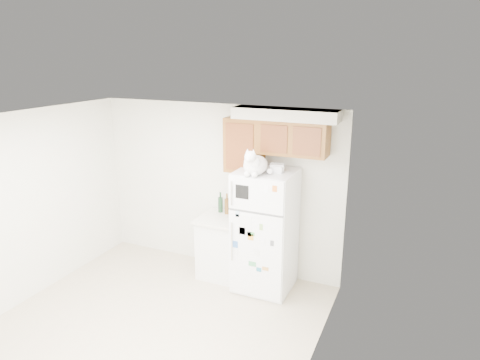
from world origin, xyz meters
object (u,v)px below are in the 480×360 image
Objects in this scene: base_counter at (222,246)px; cat at (255,164)px; storage_box_back at (277,168)px; bottle_green at (220,202)px; refrigerator at (265,231)px; bottle_amber at (227,204)px; storage_box_front at (277,169)px.

cat reaches higher than base_counter.
bottle_green is at bearing 154.67° from storage_box_back.
bottle_green is at bearing 122.23° from base_counter.
refrigerator is 1.02m from cat.
storage_box_back is at bearing 53.57° from cat.
base_counter is 1.54m from cat.
bottle_green is at bearing 166.97° from bottle_amber.
storage_box_back is 0.58× the size of bottle_amber.
storage_box_back is 1.17m from bottle_green.
bottle_amber reaches higher than bottle_green.
bottle_amber reaches higher than base_counter.
base_counter is 3.00× the size of bottle_green.
base_counter is 5.11× the size of storage_box_back.
storage_box_back is 0.05m from storage_box_front.
cat is 2.92× the size of storage_box_back.
storage_box_front is 0.49× the size of bottle_green.
base_counter is 0.63m from bottle_amber.
storage_box_back is 1.20× the size of storage_box_front.
storage_box_back is 1.07m from bottle_amber.
cat is at bearing -36.85° from bottle_amber.
storage_box_front is 1.09m from bottle_amber.
storage_box_front is at bearing 46.46° from cat.
cat is 1.08m from bottle_amber.
bottle_green is 0.12m from bottle_amber.
cat is at bearing -33.59° from bottle_green.
refrigerator is 9.44× the size of storage_box_back.
refrigerator is 1.85× the size of base_counter.
cat is at bearing -105.74° from refrigerator.
cat is (0.62, -0.31, 1.38)m from base_counter.
cat is (-0.07, -0.24, 0.99)m from refrigerator.
base_counter is at bearing 164.79° from storage_box_back.
cat is 1.72× the size of bottle_green.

